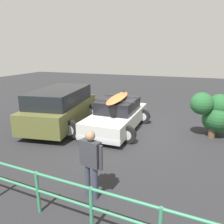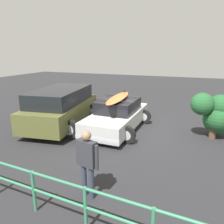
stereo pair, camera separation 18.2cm
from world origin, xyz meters
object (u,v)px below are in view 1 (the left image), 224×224
Objects in this scene: suv_car at (61,107)px; person_bystander at (91,159)px; sedan_car at (117,115)px; bush_near_left at (215,114)px.

person_bystander is at bearing 130.18° from suv_car.
sedan_car is at bearing -78.17° from person_bystander.
bush_near_left reaches higher than person_bystander.
suv_car is at bearing 8.89° from bush_near_left.
suv_car is at bearing -49.82° from person_bystander.
bush_near_left is (-3.88, -0.52, 0.31)m from sedan_car.
person_bystander is at bearing 60.37° from bush_near_left.
bush_near_left is (-2.91, -5.12, -0.05)m from person_bystander.
person_bystander is at bearing 101.83° from sedan_car.
sedan_car is 2.49× the size of person_bystander.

